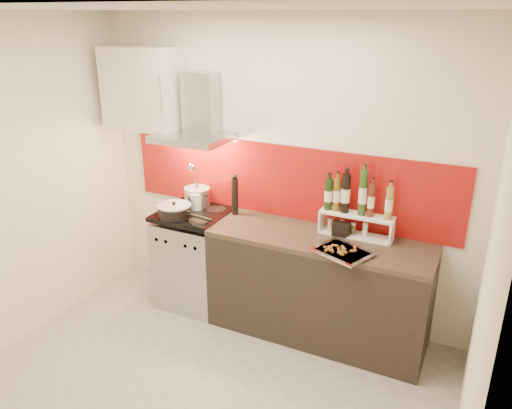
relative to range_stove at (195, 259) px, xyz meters
The scene contains 17 objects.
floor 1.37m from the range_stove, 57.42° to the right, with size 3.40×3.40×0.00m, color #9E9991.
ceiling 2.52m from the range_stove, 57.42° to the right, with size 3.40×2.80×0.02m, color white.
back_wall 1.15m from the range_stove, 23.53° to the left, with size 3.40×0.02×2.60m, color silver.
left_wall 1.71m from the range_stove, 132.40° to the right, with size 0.02×2.80×2.60m, color silver.
right_wall 2.77m from the range_stove, 24.53° to the right, with size 0.02×2.80×2.60m, color silver.
backsplash 1.12m from the range_stove, 21.33° to the left, with size 3.00×0.02×0.64m, color maroon.
range_stove is the anchor object (origin of this frame).
counter 1.20m from the range_stove, ahead, with size 1.80×0.60×0.90m.
range_hood 1.31m from the range_stove, 90.00° to the left, with size 0.62×0.50×0.61m.
upper_cabinet 1.61m from the range_stove, 166.72° to the left, with size 0.70×0.35×0.72m, color silver.
stock_pot 0.58m from the range_stove, 107.29° to the left, with size 0.24×0.24×0.20m.
saute_pan 0.55m from the range_stove, 120.45° to the right, with size 0.57×0.30×0.14m.
utensil_jar 0.60m from the range_stove, 96.99° to the left, with size 0.10×0.14×0.46m.
pepper_mill 0.74m from the range_stove, 22.68° to the left, with size 0.06×0.06×0.37m.
step_shelf 1.59m from the range_stove, ahead, with size 0.59×0.16×0.56m.
caddy_box 1.44m from the range_stove, ahead, with size 0.14×0.06×0.12m, color black.
baking_tray 1.53m from the range_stove, ahead, with size 0.49×0.44×0.03m.
Camera 1 is at (1.63, -2.38, 2.57)m, focal length 35.00 mm.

